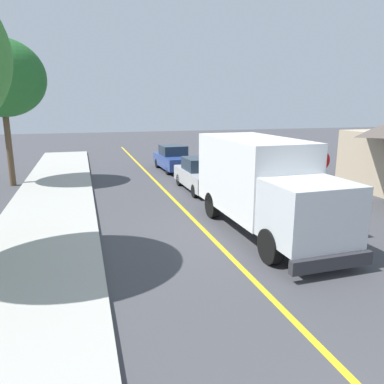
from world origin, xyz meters
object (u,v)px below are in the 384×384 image
stop_sign (320,171)px  parked_car_mid (174,159)px  box_truck (262,182)px  parked_car_near (201,175)px  street_tree_down_block (1,78)px

stop_sign → parked_car_mid: bearing=103.3°
box_truck → parked_car_mid: size_ratio=1.62×
parked_car_mid → box_truck: bearing=-90.0°
stop_sign → box_truck: bearing=-165.1°
box_truck → parked_car_near: 6.74m
parked_car_mid → stop_sign: 12.45m
parked_car_near → parked_car_mid: same height
box_truck → parked_car_near: box_truck is taller
box_truck → street_tree_down_block: 14.85m
box_truck → stop_sign: bearing=14.9°
parked_car_near → box_truck: bearing=-89.7°
parked_car_mid → street_tree_down_block: street_tree_down_block is taller
parked_car_near → street_tree_down_block: 11.46m
parked_car_mid → street_tree_down_block: (-9.62, -2.21, 4.88)m
parked_car_near → stop_sign: (2.89, -5.91, 1.06)m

